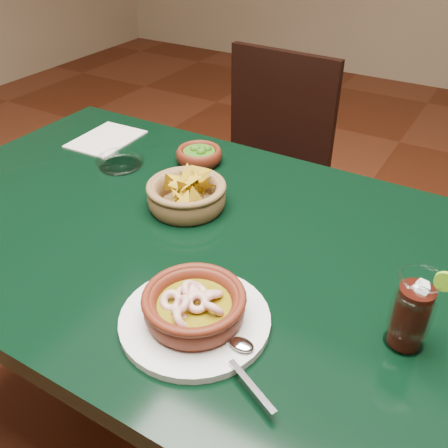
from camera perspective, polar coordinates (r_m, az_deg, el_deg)
The scene contains 9 objects.
ground at distance 1.57m, azimuth -4.37°, elevation -23.24°, with size 7.00×7.00×0.00m, color #471C0C.
dining_table at distance 1.08m, azimuth -5.86°, elevation -4.31°, with size 1.20×0.80×0.75m.
dining_chair at distance 1.74m, azimuth 4.32°, elevation 5.49°, with size 0.43×0.43×0.88m.
shrimp_plate at distance 0.78m, azimuth -3.37°, elevation -9.68°, with size 0.30×0.24×0.07m.
chip_basket at distance 1.05m, azimuth -4.27°, elevation 3.36°, with size 0.20×0.20×0.12m.
guacamole_ramekin at distance 1.24m, azimuth -2.85°, elevation 7.90°, with size 0.13×0.13×0.04m.
cola_drink at distance 0.78m, azimuth 20.68°, elevation -9.36°, with size 0.13×0.13×0.15m.
glass_ashtray at distance 1.25m, azimuth -11.79°, elevation 7.06°, with size 0.13×0.13×0.03m.
paper_menu at distance 1.40m, azimuth -13.32°, elevation 9.42°, with size 0.15×0.19×0.00m.
Camera 1 is at (0.52, -0.66, 1.32)m, focal length 40.00 mm.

